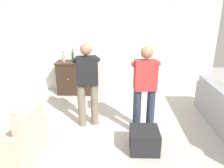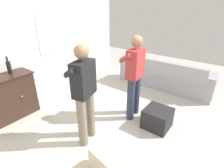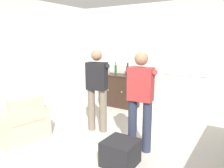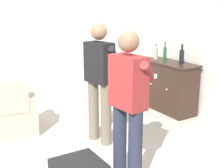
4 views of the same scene
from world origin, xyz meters
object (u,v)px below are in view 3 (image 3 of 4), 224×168
ottoman (120,152)px  person_standing_left (97,87)px  armchair (22,124)px  sideboard_cabinet (119,90)px  bottle_liquor_amber (116,70)px  bottle_wine_green (108,70)px  person_standing_right (141,97)px  bottle_spirits_clear (128,70)px

ottoman → person_standing_left: (-1.05, 0.85, 0.75)m
armchair → sideboard_cabinet: size_ratio=0.86×
sideboard_cabinet → bottle_liquor_amber: (-0.09, -0.04, 0.59)m
bottle_wine_green → person_standing_right: size_ratio=0.17×
person_standing_right → person_standing_left: bearing=166.2°
bottle_wine_green → person_standing_left: bearing=-63.2°
sideboard_cabinet → bottle_wine_green: bottle_wine_green is taller
ottoman → person_standing_right: bearing=85.9°
bottle_liquor_amber → person_standing_right: bearing=-49.0°
sideboard_cabinet → person_standing_left: size_ratio=0.67×
bottle_spirits_clear → person_standing_left: size_ratio=0.20×
bottle_wine_green → bottle_spirits_clear: size_ratio=0.83×
ottoman → person_standing_right: 0.94m
armchair → bottle_wine_green: (0.12, 2.77, 0.74)m
bottle_liquor_amber → ottoman: bottle_liquor_amber is taller
person_standing_left → ottoman: bearing=-38.9°
bottle_liquor_amber → armchair: bearing=-97.4°
ottoman → bottle_spirits_clear: bearing=116.7°
person_standing_right → bottle_spirits_clear: bearing=123.7°
bottle_liquor_amber → person_standing_right: 2.59m
bottle_spirits_clear → person_standing_left: bearing=-81.2°
sideboard_cabinet → ottoman: bearing=-58.7°
person_standing_right → armchair: bearing=-158.1°
ottoman → bottle_wine_green: bearing=126.9°
person_standing_left → person_standing_right: same height
bottle_wine_green → armchair: bearing=-92.4°
bottle_spirits_clear → sideboard_cabinet: bearing=-166.2°
armchair → bottle_spirits_clear: size_ratio=2.85×
bottle_wine_green → bottle_spirits_clear: (0.57, 0.10, 0.02)m
bottle_wine_green → person_standing_right: bearing=-45.2°
sideboard_cabinet → ottoman: 3.01m
armchair → bottle_liquor_amber: bearing=82.6°
sideboard_cabinet → bottle_spirits_clear: 0.63m
bottle_wine_green → bottle_liquor_amber: (0.24, 0.00, 0.02)m
person_standing_left → person_standing_right: size_ratio=1.00×
ottoman → person_standing_left: bearing=141.1°
bottle_wine_green → person_standing_right: person_standing_right is taller
bottle_wine_green → ottoman: bearing=-53.1°
bottle_spirits_clear → person_standing_left: 1.80m
person_standing_left → person_standing_right: 1.12m
person_standing_right → bottle_liquor_amber: bearing=131.0°
bottle_liquor_amber → person_standing_right: size_ratio=0.21×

